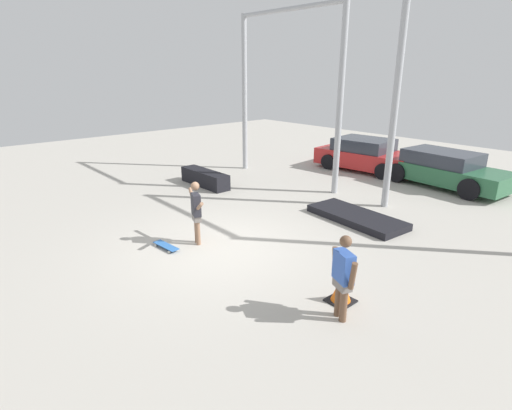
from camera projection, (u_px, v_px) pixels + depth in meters
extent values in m
plane|color=#B2ADA3|center=(218.00, 247.00, 9.33)|extent=(36.00, 36.00, 0.00)
cylinder|color=#8C664C|center=(197.00, 228.00, 9.47)|extent=(0.10, 0.10, 0.71)
cylinder|color=#8C664C|center=(198.00, 231.00, 9.34)|extent=(0.10, 0.10, 0.71)
cube|color=slate|center=(197.00, 218.00, 9.31)|extent=(0.33, 0.25, 0.16)
cube|color=#26262D|center=(196.00, 205.00, 9.21)|extent=(0.38, 0.28, 0.52)
sphere|color=#8C664C|center=(195.00, 186.00, 9.06)|extent=(0.20, 0.20, 0.20)
cylinder|color=#8C664C|center=(192.00, 196.00, 9.54)|extent=(0.45, 0.23, 0.31)
cylinder|color=#8C664C|center=(200.00, 206.00, 8.81)|extent=(0.45, 0.23, 0.31)
cube|color=#2D66B2|center=(166.00, 246.00, 9.23)|extent=(0.79, 0.28, 0.01)
cylinder|color=silver|center=(177.00, 249.00, 9.15)|extent=(0.06, 0.04, 0.05)
cylinder|color=silver|center=(169.00, 252.00, 9.00)|extent=(0.06, 0.04, 0.05)
cylinder|color=silver|center=(164.00, 243.00, 9.49)|extent=(0.06, 0.04, 0.05)
cylinder|color=silver|center=(156.00, 245.00, 9.34)|extent=(0.06, 0.04, 0.05)
cube|color=black|center=(205.00, 178.00, 14.20)|extent=(2.24, 0.57, 0.54)
cube|color=black|center=(356.00, 217.00, 10.93)|extent=(2.82, 1.36, 0.19)
cylinder|color=#A5A8AD|center=(245.00, 95.00, 15.84)|extent=(0.20, 0.20, 5.93)
cylinder|color=#A5A8AD|center=(340.00, 102.00, 12.50)|extent=(0.20, 0.20, 5.93)
cylinder|color=#A5A8AD|center=(289.00, 9.00, 13.24)|extent=(4.69, 0.16, 0.16)
cylinder|color=#A5A8AD|center=(395.00, 106.00, 11.15)|extent=(0.20, 0.20, 5.93)
cube|color=red|center=(366.00, 158.00, 16.32)|extent=(4.07, 2.22, 0.64)
cube|color=#2D333D|center=(364.00, 144.00, 16.25)|extent=(2.30, 1.90, 0.48)
cylinder|color=black|center=(404.00, 164.00, 16.22)|extent=(0.63, 0.28, 0.62)
cylinder|color=black|center=(383.00, 171.00, 14.98)|extent=(0.63, 0.28, 0.62)
cylinder|color=black|center=(351.00, 155.00, 17.79)|extent=(0.63, 0.28, 0.62)
cylinder|color=black|center=(329.00, 162.00, 16.54)|extent=(0.63, 0.28, 0.62)
cube|color=#28603D|center=(444.00, 173.00, 14.03)|extent=(4.42, 2.09, 0.58)
cube|color=#2D333D|center=(442.00, 158.00, 14.00)|extent=(2.49, 1.78, 0.47)
cylinder|color=black|center=(494.00, 181.00, 13.53)|extent=(0.71, 0.28, 0.70)
cylinder|color=black|center=(469.00, 189.00, 12.59)|extent=(0.71, 0.28, 0.70)
cylinder|color=black|center=(423.00, 166.00, 15.56)|extent=(0.71, 0.28, 0.70)
cylinder|color=black|center=(397.00, 173.00, 14.62)|extent=(0.71, 0.28, 0.70)
cylinder|color=brown|center=(344.00, 302.00, 6.47)|extent=(0.12, 0.12, 0.70)
cylinder|color=brown|center=(339.00, 297.00, 6.62)|extent=(0.12, 0.12, 0.70)
cube|color=slate|center=(342.00, 284.00, 6.45)|extent=(0.38, 0.30, 0.15)
cube|color=#3359B2|center=(344.00, 267.00, 6.35)|extent=(0.44, 0.33, 0.51)
sphere|color=brown|center=(346.00, 241.00, 6.21)|extent=(0.19, 0.19, 0.19)
cylinder|color=brown|center=(353.00, 276.00, 6.11)|extent=(0.18, 0.14, 0.47)
cylinder|color=brown|center=(335.00, 261.00, 6.61)|extent=(0.18, 0.14, 0.47)
cube|color=black|center=(340.00, 301.00, 7.13)|extent=(0.45, 0.45, 0.03)
cone|color=orange|center=(341.00, 288.00, 7.05)|extent=(0.36, 0.36, 0.46)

